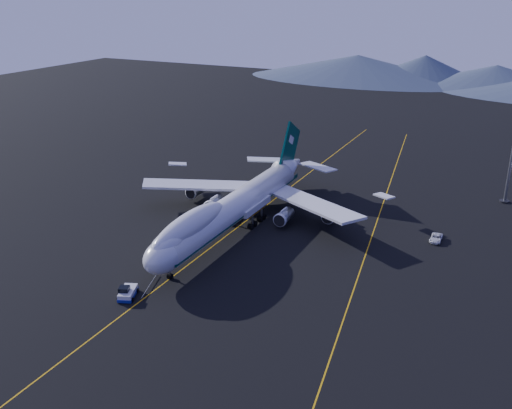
% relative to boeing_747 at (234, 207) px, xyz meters
% --- Properties ---
extents(ground, '(500.00, 500.00, 0.00)m').
position_rel_boeing_747_xyz_m(ground, '(-0.00, -0.03, -5.81)').
color(ground, black).
rests_on(ground, ground).
extents(taxiway_line_main, '(0.25, 220.00, 0.01)m').
position_rel_boeing_747_xyz_m(taxiway_line_main, '(-0.00, -0.03, -5.80)').
color(taxiway_line_main, '#D2980C').
rests_on(taxiway_line_main, ground).
extents(taxiway_line_side, '(28.08, 198.09, 0.01)m').
position_rel_boeing_747_xyz_m(taxiway_line_side, '(30.00, 9.97, -5.80)').
color(taxiway_line_side, '#D2980C').
rests_on(taxiway_line_side, ground).
extents(boeing_747, '(59.62, 72.43, 19.37)m').
position_rel_boeing_747_xyz_m(boeing_747, '(0.00, 0.00, 0.00)').
color(boeing_747, silver).
rests_on(boeing_747, ground).
extents(pushback_tug, '(4.31, 5.74, 2.24)m').
position_rel_boeing_747_xyz_m(pushback_tug, '(-3.00, -35.74, -5.11)').
color(pushback_tug, silver).
rests_on(pushback_tug, ground).
extents(service_van, '(2.51, 5.24, 1.44)m').
position_rel_boeing_747_xyz_m(service_van, '(43.45, 14.43, -5.09)').
color(service_van, silver).
rests_on(service_van, ground).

